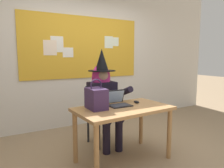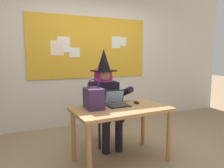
% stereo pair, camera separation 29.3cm
% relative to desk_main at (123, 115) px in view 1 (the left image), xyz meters
% --- Properties ---
extents(ground_plane, '(24.00, 24.00, 0.00)m').
position_rel_desk_main_xyz_m(ground_plane, '(0.13, -0.02, -0.62)').
color(ground_plane, '#937A5B').
extents(wall_back_bulletin, '(6.77, 1.91, 2.90)m').
position_rel_desk_main_xyz_m(wall_back_bulletin, '(0.12, 1.72, 0.84)').
color(wall_back_bulletin, silver).
rests_on(wall_back_bulletin, ground).
extents(desk_main, '(1.27, 0.77, 0.72)m').
position_rel_desk_main_xyz_m(desk_main, '(0.00, 0.00, 0.00)').
color(desk_main, '#A37547').
rests_on(desk_main, ground).
extents(chair_at_desk, '(0.46, 0.46, 0.91)m').
position_rel_desk_main_xyz_m(chair_at_desk, '(0.01, 0.71, -0.11)').
color(chair_at_desk, '#2D3347').
rests_on(chair_at_desk, ground).
extents(person_costumed, '(0.61, 0.69, 1.49)m').
position_rel_desk_main_xyz_m(person_costumed, '(0.01, 0.59, 0.19)').
color(person_costumed, black).
rests_on(person_costumed, ground).
extents(laptop, '(0.29, 0.28, 0.20)m').
position_rel_desk_main_xyz_m(laptop, '(-0.00, 0.13, 0.15)').
color(laptop, black).
rests_on(laptop, desk_main).
extents(computer_mouse, '(0.06, 0.10, 0.03)m').
position_rel_desk_main_xyz_m(computer_mouse, '(0.29, 0.12, 0.12)').
color(computer_mouse, black).
rests_on(computer_mouse, desk_main).
extents(handbag, '(0.20, 0.30, 0.38)m').
position_rel_desk_main_xyz_m(handbag, '(-0.34, 0.10, 0.23)').
color(handbag, '#38234C').
rests_on(handbag, desk_main).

